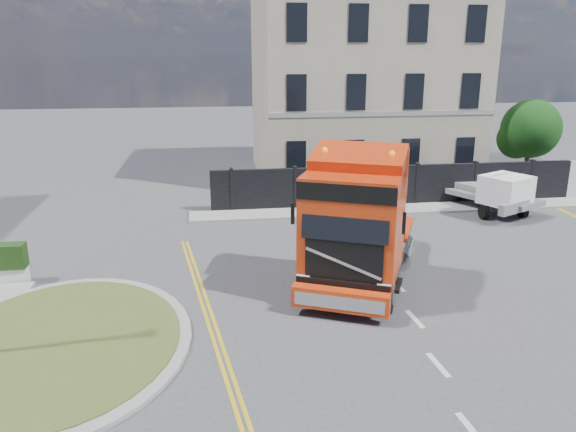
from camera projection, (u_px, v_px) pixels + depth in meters
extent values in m
plane|color=#424244|center=(306.00, 285.00, 18.26)|extent=(120.00, 120.00, 0.00)
cylinder|color=gray|center=(58.00, 345.00, 14.47)|extent=(6.80, 6.80, 0.12)
cylinder|color=#414E1F|center=(58.00, 342.00, 14.44)|extent=(6.20, 6.20, 0.05)
cube|color=black|center=(396.00, 186.00, 27.31)|extent=(18.00, 0.25, 2.00)
cube|color=silver|center=(558.00, 180.00, 28.43)|extent=(2.60, 0.12, 2.00)
cube|color=#BBB394|center=(360.00, 82.00, 33.14)|extent=(12.00, 10.00, 11.00)
cylinder|color=#382619|center=(526.00, 165.00, 31.22)|extent=(0.24, 0.24, 2.40)
sphere|color=#103511|center=(531.00, 129.00, 30.65)|extent=(3.20, 3.20, 3.20)
sphere|color=#103511|center=(517.00, 139.00, 31.14)|extent=(2.20, 2.20, 2.20)
cube|color=gray|center=(401.00, 209.00, 26.72)|extent=(20.00, 1.60, 0.12)
cube|color=black|center=(363.00, 249.00, 19.10)|extent=(5.40, 7.50, 0.50)
cube|color=red|center=(354.00, 222.00, 16.88)|extent=(3.73, 3.79, 3.11)
cube|color=red|center=(362.00, 172.00, 17.58)|extent=(2.94, 2.07, 1.56)
cube|color=black|center=(345.00, 221.00, 15.44)|extent=(2.25, 1.08, 1.17)
cube|color=red|center=(340.00, 300.00, 15.75)|extent=(2.69, 1.51, 0.61)
cylinder|color=black|center=(307.00, 284.00, 16.91)|extent=(0.81, 1.20, 1.16)
cylinder|color=gray|center=(307.00, 284.00, 16.91)|extent=(0.63, 0.74, 0.64)
cylinder|color=black|center=(387.00, 294.00, 16.24)|extent=(0.81, 1.20, 1.16)
cylinder|color=gray|center=(387.00, 294.00, 16.24)|extent=(0.63, 0.74, 0.64)
cylinder|color=black|center=(335.00, 243.00, 20.53)|extent=(0.81, 1.20, 1.16)
cylinder|color=gray|center=(335.00, 243.00, 20.53)|extent=(0.63, 0.74, 0.64)
cylinder|color=black|center=(401.00, 249.00, 19.87)|extent=(0.81, 1.20, 1.16)
cylinder|color=gray|center=(401.00, 249.00, 19.87)|extent=(0.63, 0.74, 0.64)
cylinder|color=black|center=(342.00, 232.00, 21.75)|extent=(0.81, 1.20, 1.16)
cylinder|color=gray|center=(342.00, 232.00, 21.75)|extent=(0.63, 0.74, 0.64)
cylinder|color=black|center=(405.00, 237.00, 21.09)|extent=(0.81, 1.20, 1.16)
cylinder|color=gray|center=(405.00, 237.00, 21.09)|extent=(0.63, 0.74, 0.64)
cube|color=slate|center=(489.00, 196.00, 26.70)|extent=(3.84, 5.04, 0.25)
cube|color=white|center=(506.00, 190.00, 25.12)|extent=(2.48, 2.43, 1.28)
cylinder|color=black|center=(484.00, 212.00, 25.28)|extent=(0.25, 0.69, 0.69)
cylinder|color=black|center=(523.00, 210.00, 25.52)|extent=(0.25, 0.69, 0.69)
cylinder|color=black|center=(456.00, 196.00, 28.08)|extent=(0.25, 0.69, 0.69)
cylinder|color=black|center=(491.00, 194.00, 28.32)|extent=(0.25, 0.69, 0.69)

